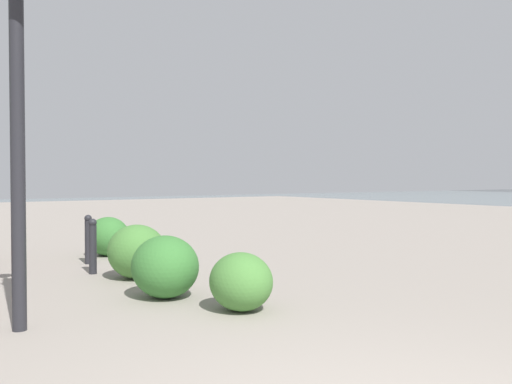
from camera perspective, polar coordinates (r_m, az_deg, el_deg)
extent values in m
cylinder|color=#232328|center=(5.80, -24.31, 4.13)|extent=(0.14, 0.14, 3.63)
cylinder|color=#232328|center=(8.92, -17.19, -5.95)|extent=(0.12, 0.12, 0.78)
sphere|color=#232328|center=(8.88, -17.21, -3.18)|extent=(0.13, 0.13, 0.13)
cylinder|color=#232328|center=(9.99, -17.64, -5.18)|extent=(0.12, 0.12, 0.78)
sphere|color=#232328|center=(9.95, -17.66, -2.72)|extent=(0.13, 0.13, 0.13)
ellipsoid|color=#477F38|center=(6.20, -1.63, -9.64)|extent=(0.80, 0.72, 0.68)
ellipsoid|color=#387533|center=(10.93, -15.66, -4.63)|extent=(0.91, 0.82, 0.77)
ellipsoid|color=#387533|center=(6.94, -9.78, -7.94)|extent=(0.94, 0.85, 0.80)
ellipsoid|color=#477F38|center=(8.35, -12.72, -6.28)|extent=(0.97, 0.88, 0.83)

